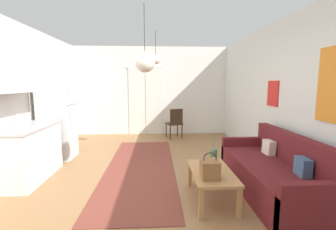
# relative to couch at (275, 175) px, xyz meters

# --- Properties ---
(ground_plane) EXTENTS (5.26, 8.29, 0.10)m
(ground_plane) POSITION_rel_couch_xyz_m (-1.86, 0.29, -0.33)
(ground_plane) COLOR #996D44
(wall_back) EXTENTS (4.86, 0.13, 2.69)m
(wall_back) POSITION_rel_couch_xyz_m (-1.87, 4.19, 1.05)
(wall_back) COLOR white
(wall_back) RESTS_ON ground_plane
(wall_right) EXTENTS (0.12, 7.89, 2.69)m
(wall_right) POSITION_rel_couch_xyz_m (0.52, 0.29, 1.06)
(wall_right) COLOR silver
(wall_right) RESTS_ON ground_plane
(area_rug) EXTENTS (1.24, 3.75, 0.01)m
(area_rug) POSITION_rel_couch_xyz_m (-2.00, 1.15, -0.28)
(area_rug) COLOR brown
(area_rug) RESTS_ON ground_plane
(couch) EXTENTS (0.83, 2.07, 0.86)m
(couch) POSITION_rel_couch_xyz_m (0.00, 0.00, 0.00)
(couch) COLOR #5B191E
(couch) RESTS_ON ground_plane
(coffee_table) EXTENTS (0.54, 0.98, 0.41)m
(coffee_table) POSITION_rel_couch_xyz_m (-0.96, -0.13, 0.08)
(coffee_table) COLOR #B27F4C
(coffee_table) RESTS_ON ground_plane
(bamboo_vase) EXTENTS (0.10, 0.10, 0.48)m
(bamboo_vase) POSITION_rel_couch_xyz_m (-0.90, 0.02, 0.26)
(bamboo_vase) COLOR #47704C
(bamboo_vase) RESTS_ON coffee_table
(handbag) EXTENTS (0.23, 0.27, 0.33)m
(handbag) POSITION_rel_couch_xyz_m (-1.04, -0.34, 0.24)
(handbag) COLOR brown
(handbag) RESTS_ON coffee_table
(refrigerator) EXTENTS (0.64, 0.60, 1.71)m
(refrigerator) POSITION_rel_couch_xyz_m (-3.78, 1.84, 0.57)
(refrigerator) COLOR white
(refrigerator) RESTS_ON ground_plane
(kitchen_counter) EXTENTS (0.60, 1.28, 2.09)m
(kitchen_counter) POSITION_rel_couch_xyz_m (-3.84, 0.73, 0.52)
(kitchen_counter) COLOR silver
(kitchen_counter) RESTS_ON ground_plane
(accent_chair) EXTENTS (0.52, 0.51, 0.87)m
(accent_chair) POSITION_rel_couch_xyz_m (-1.17, 3.48, 0.20)
(accent_chair) COLOR #382619
(accent_chair) RESTS_ON ground_plane
(pendant_lamp_near) EXTENTS (0.30, 0.30, 0.95)m
(pendant_lamp_near) POSITION_rel_couch_xyz_m (-1.86, 0.32, 1.60)
(pendant_lamp_near) COLOR black
(pendant_lamp_far) EXTENTS (0.21, 0.21, 0.70)m
(pendant_lamp_far) POSITION_rel_couch_xyz_m (-1.71, 2.02, 1.81)
(pendant_lamp_far) COLOR black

